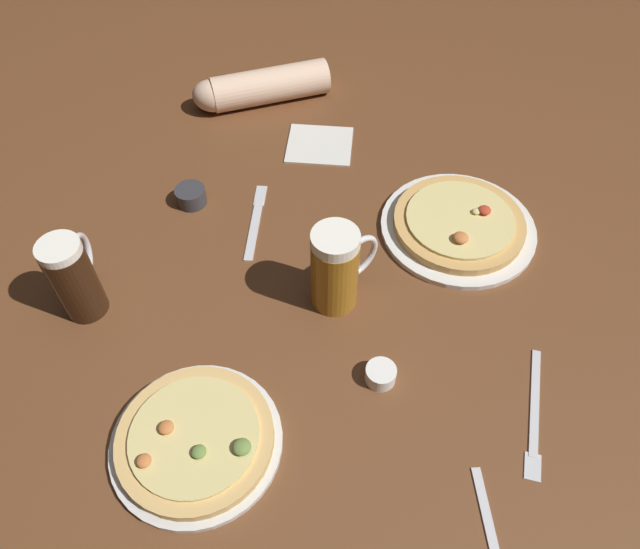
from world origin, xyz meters
The scene contains 12 objects.
ground_plane centered at (0.00, 0.00, -0.01)m, with size 2.40×2.40×0.03m, color brown.
pizza_plate_near centered at (-0.16, -0.34, 0.02)m, with size 0.27×0.27×0.05m.
pizza_plate_far centered at (0.27, 0.16, 0.02)m, with size 0.32×0.32×0.05m.
beer_mug_dark centered at (0.03, -0.04, 0.09)m, with size 0.12×0.12×0.18m.
beer_mug_amber centered at (-0.42, -0.09, 0.09)m, with size 0.08×0.14×0.17m.
ramekin_sauce centered at (0.12, -0.20, 0.01)m, with size 0.05×0.05×0.03m, color white.
ramekin_butter centered at (-0.29, 0.19, 0.02)m, with size 0.06×0.06×0.04m, color #333338.
napkin_folded centered at (-0.04, 0.40, 0.00)m, with size 0.15×0.14×0.01m, color silver.
fork_left centered at (0.37, -0.25, 0.00)m, with size 0.06×0.24×0.01m.
knife_right centered at (-0.15, 0.15, 0.00)m, with size 0.02×0.22×0.01m.
fork_spare centered at (0.28, -0.45, 0.00)m, with size 0.05×0.20×0.01m.
diner_arm centered at (-0.20, 0.56, 0.04)m, with size 0.33×0.19×0.08m.
Camera 1 is at (0.06, -0.71, 0.90)m, focal length 33.58 mm.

